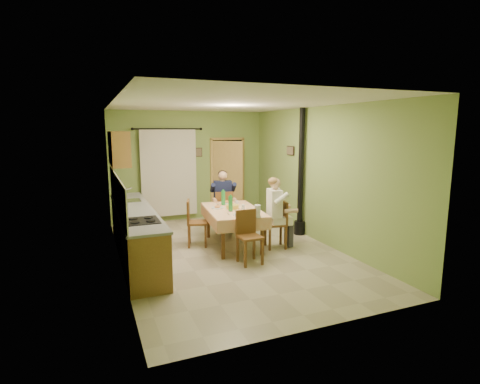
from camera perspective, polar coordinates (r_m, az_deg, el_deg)
name	(u,v)px	position (r m, az deg, el deg)	size (l,w,h in m)	color
floor	(230,252)	(7.30, -1.54, -9.18)	(4.00, 6.00, 0.01)	tan
room_shell	(230,158)	(6.93, -1.61, 5.21)	(4.04, 6.04, 2.82)	#85A253
kitchen_run	(135,232)	(7.16, -15.68, -5.89)	(0.64, 3.64, 1.56)	brown
upper_cabinets	(119,148)	(8.21, -17.99, 6.34)	(0.35, 1.40, 0.70)	brown
curtain	(169,172)	(9.62, -10.76, 2.94)	(1.70, 0.07, 2.22)	black
doorway	(228,178)	(10.02, -1.91, 2.15)	(0.96, 0.55, 2.15)	black
dining_table	(233,228)	(7.59, -1.05, -5.44)	(1.21, 1.81, 0.76)	#DEA679
tableware	(235,207)	(7.40, -0.70, -2.30)	(0.78, 1.64, 0.33)	white
chair_far	(223,219)	(8.65, -2.56, -4.18)	(0.47, 0.47, 0.96)	brown
chair_near	(250,247)	(6.66, 1.46, -8.43)	(0.40, 0.40, 0.94)	brown
chair_right	(276,233)	(7.55, 5.53, -6.29)	(0.45, 0.45, 0.94)	brown
chair_left	(197,232)	(7.68, -6.63, -6.04)	(0.49, 0.49, 0.94)	brown
man_far	(223,194)	(8.55, -2.60, -0.32)	(0.63, 0.53, 1.39)	#141938
man_right	(276,204)	(7.40, 5.51, -1.90)	(0.53, 0.62, 1.39)	white
stove_flue	(300,189)	(8.40, 9.19, 0.39)	(0.24, 0.24, 2.80)	black
picture_back	(199,152)	(9.83, -6.34, 6.04)	(0.19, 0.03, 0.23)	black
picture_right	(290,151)	(8.86, 7.70, 6.27)	(0.03, 0.31, 0.21)	brown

